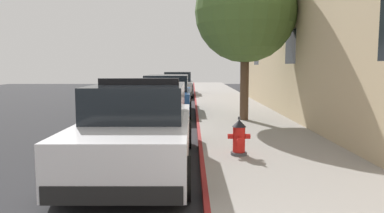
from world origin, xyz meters
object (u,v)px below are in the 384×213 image
(parked_car_silver_ahead, at_px, (169,95))
(fire_hydrant, at_px, (240,137))
(police_cruiser, at_px, (141,128))
(parked_car_dark_far, at_px, (180,85))
(street_tree, at_px, (247,12))

(parked_car_silver_ahead, height_order, fire_hydrant, parked_car_silver_ahead)
(police_cruiser, bearing_deg, parked_car_dark_far, 89.72)
(parked_car_silver_ahead, distance_m, street_tree, 4.85)
(parked_car_dark_far, relative_size, fire_hydrant, 6.37)
(parked_car_dark_far, bearing_deg, parked_car_silver_ahead, -90.60)
(parked_car_silver_ahead, relative_size, parked_car_dark_far, 1.00)
(fire_hydrant, bearing_deg, parked_car_silver_ahead, 103.97)
(police_cruiser, height_order, parked_car_dark_far, police_cruiser)
(street_tree, bearing_deg, parked_car_dark_far, 102.25)
(police_cruiser, bearing_deg, street_tree, 62.73)
(street_tree, bearing_deg, parked_car_silver_ahead, 133.95)
(fire_hydrant, relative_size, street_tree, 0.15)
(police_cruiser, bearing_deg, fire_hydrant, 9.29)
(police_cruiser, relative_size, street_tree, 0.95)
(fire_hydrant, bearing_deg, street_tree, 80.93)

